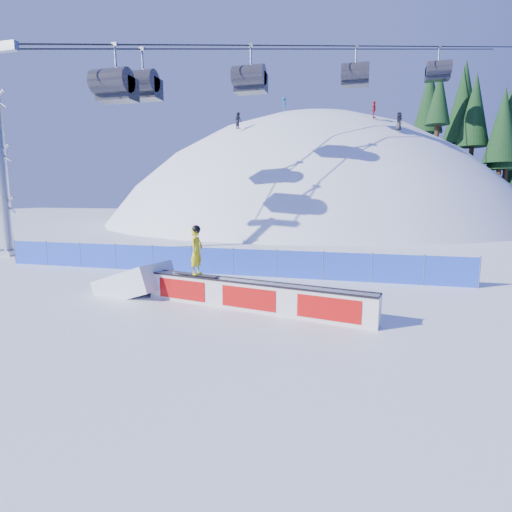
# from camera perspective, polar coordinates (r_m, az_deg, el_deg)

# --- Properties ---
(ground) EXTENTS (160.00, 160.00, 0.00)m
(ground) POSITION_cam_1_polar(r_m,az_deg,el_deg) (14.36, -12.69, -5.93)
(ground) COLOR white
(ground) RESTS_ON ground
(snow_hill) EXTENTS (64.00, 64.00, 64.00)m
(snow_hill) POSITION_cam_1_polar(r_m,az_deg,el_deg) (58.80, 7.52, -12.86)
(snow_hill) COLOR white
(snow_hill) RESTS_ON ground
(safety_fence) EXTENTS (22.05, 0.05, 1.30)m
(safety_fence) POSITION_cam_1_polar(r_m,az_deg,el_deg) (18.26, -6.28, -0.71)
(safety_fence) COLOR blue
(safety_fence) RESTS_ON ground
(chairlift) EXTENTS (40.80, 41.70, 22.00)m
(chairlift) POSITION_cam_1_polar(r_m,az_deg,el_deg) (42.00, 12.99, 27.02)
(chairlift) COLOR #91979F
(chairlift) RESTS_ON ground
(rail_box) EXTENTS (7.72, 2.15, 0.93)m
(rail_box) POSITION_cam_1_polar(r_m,az_deg,el_deg) (12.53, -0.58, -5.70)
(rail_box) COLOR silver
(rail_box) RESTS_ON ground
(snow_ramp) EXTENTS (2.98, 2.20, 1.68)m
(snow_ramp) POSITION_cam_1_polar(r_m,az_deg,el_deg) (15.42, -16.90, -5.08)
(snow_ramp) COLOR white
(snow_ramp) RESTS_ON ground
(snowboarder) EXTENTS (1.63, 0.62, 1.67)m
(snowboarder) POSITION_cam_1_polar(r_m,az_deg,el_deg) (13.33, -8.48, 0.76)
(snowboarder) COLOR black
(snowboarder) RESTS_ON rail_box
(distant_skiers) EXTENTS (16.52, 9.69, 5.46)m
(distant_skiers) POSITION_cam_1_polar(r_m,az_deg,el_deg) (45.30, 7.97, 19.62)
(distant_skiers) COLOR black
(distant_skiers) RESTS_ON ground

